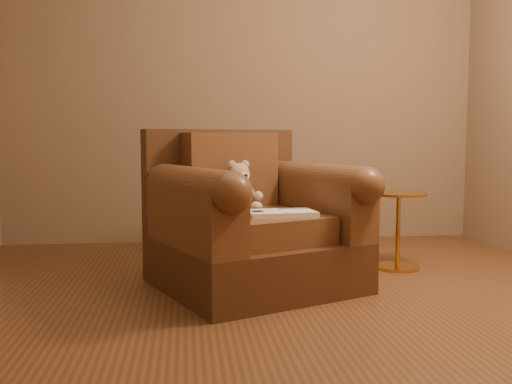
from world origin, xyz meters
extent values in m
plane|color=brown|center=(0.00, 0.00, 0.00)|extent=(4.00, 4.00, 0.00)
cube|color=#80694F|center=(0.00, 2.00, 1.35)|extent=(4.00, 0.02, 2.70)
cube|color=#472B17|center=(-0.10, 0.44, 0.15)|extent=(1.34, 1.31, 0.29)
cube|color=#472B17|center=(-0.27, 0.84, 0.61)|extent=(0.99, 0.50, 0.64)
cube|color=brown|center=(-0.08, 0.39, 0.37)|extent=(0.84, 0.90, 0.16)
cube|color=brown|center=(-0.22, 0.72, 0.68)|extent=(0.62, 0.39, 0.47)
cube|color=brown|center=(-0.46, 0.23, 0.46)|extent=(0.54, 0.89, 0.33)
cube|color=brown|center=(0.30, 0.55, 0.46)|extent=(0.54, 0.89, 0.33)
cylinder|color=brown|center=(-0.46, 0.23, 0.62)|extent=(0.54, 0.89, 0.21)
cylinder|color=brown|center=(0.30, 0.55, 0.62)|extent=(0.54, 0.89, 0.21)
ellipsoid|color=tan|center=(-0.17, 0.56, 0.53)|extent=(0.18, 0.16, 0.19)
sphere|color=tan|center=(-0.18, 0.57, 0.66)|extent=(0.13, 0.13, 0.13)
ellipsoid|color=tan|center=(-0.22, 0.56, 0.72)|extent=(0.05, 0.03, 0.05)
ellipsoid|color=tan|center=(-0.14, 0.60, 0.72)|extent=(0.05, 0.03, 0.05)
ellipsoid|color=beige|center=(-0.15, 0.52, 0.65)|extent=(0.06, 0.04, 0.05)
sphere|color=black|center=(-0.14, 0.50, 0.66)|extent=(0.02, 0.02, 0.02)
ellipsoid|color=tan|center=(-0.22, 0.46, 0.53)|extent=(0.06, 0.12, 0.06)
ellipsoid|color=tan|center=(-0.07, 0.53, 0.53)|extent=(0.06, 0.12, 0.06)
ellipsoid|color=tan|center=(-0.17, 0.44, 0.48)|extent=(0.07, 0.12, 0.06)
ellipsoid|color=tan|center=(-0.08, 0.48, 0.48)|extent=(0.07, 0.12, 0.06)
cube|color=beige|center=(0.03, 0.27, 0.46)|extent=(0.40, 0.26, 0.03)
cube|color=white|center=(-0.06, 0.26, 0.47)|extent=(0.20, 0.24, 0.00)
cube|color=white|center=(0.12, 0.28, 0.47)|extent=(0.20, 0.24, 0.00)
cube|color=beige|center=(0.03, 0.27, 0.47)|extent=(0.03, 0.23, 0.00)
cube|color=#0F1638|center=(-0.11, 0.25, 0.48)|extent=(0.07, 0.09, 0.00)
cube|color=slate|center=(0.12, 0.36, 0.48)|extent=(0.17, 0.06, 0.00)
cylinder|color=gold|center=(0.91, 0.79, 0.01)|extent=(0.29, 0.29, 0.02)
cylinder|color=gold|center=(0.91, 0.79, 0.26)|extent=(0.03, 0.03, 0.48)
cylinder|color=gold|center=(0.91, 0.79, 0.51)|extent=(0.37, 0.37, 0.02)
cylinder|color=gold|center=(0.91, 0.79, 0.50)|extent=(0.03, 0.03, 0.02)
camera|label=1|loc=(-0.50, -2.84, 0.88)|focal=40.00mm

